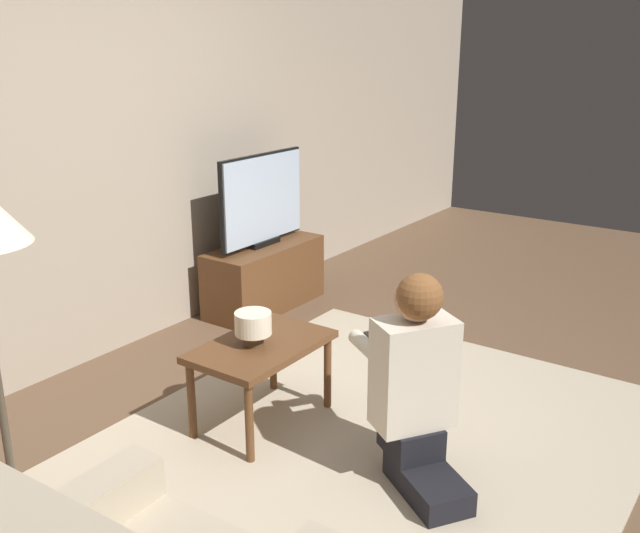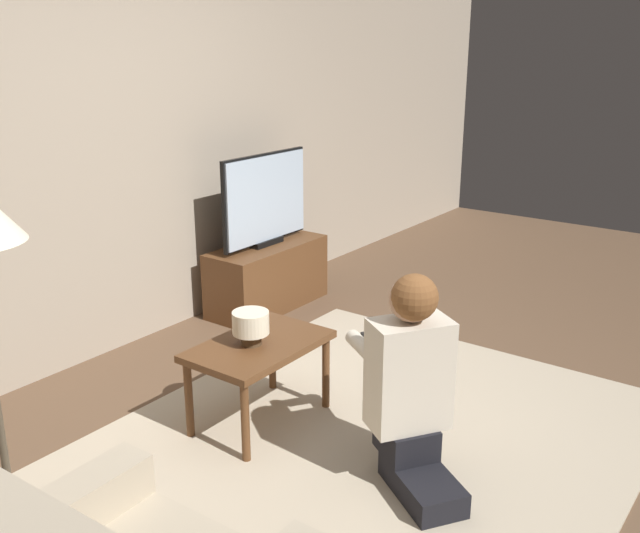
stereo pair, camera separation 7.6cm
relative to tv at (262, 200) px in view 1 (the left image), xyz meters
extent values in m
plane|color=brown|center=(-1.21, -1.61, -0.80)|extent=(10.00, 10.00, 0.00)
cube|color=tan|center=(-1.21, 0.32, 0.50)|extent=(10.00, 0.06, 2.60)
cube|color=#BCAD93|center=(-1.21, -1.61, -0.79)|extent=(2.87, 2.30, 0.02)
cube|color=brown|center=(0.00, 0.00, -0.56)|extent=(0.94, 0.39, 0.47)
cube|color=black|center=(0.00, 0.00, -0.31)|extent=(0.28, 0.08, 0.04)
cube|color=black|center=(0.00, 0.00, 0.01)|extent=(0.84, 0.03, 0.63)
cube|color=silver|center=(0.00, 0.00, 0.01)|extent=(0.81, 0.04, 0.60)
cube|color=brown|center=(-1.29, -1.05, -0.37)|extent=(0.71, 0.44, 0.04)
cylinder|color=brown|center=(-1.61, -1.23, -0.60)|extent=(0.04, 0.04, 0.41)
cylinder|color=brown|center=(-0.98, -1.23, -0.60)|extent=(0.04, 0.04, 0.41)
cylinder|color=brown|center=(-1.61, -0.87, -0.60)|extent=(0.04, 0.04, 0.41)
cylinder|color=brown|center=(-0.98, -0.87, -0.60)|extent=(0.04, 0.04, 0.41)
cube|color=black|center=(-1.36, -2.01, -0.73)|extent=(0.42, 0.47, 0.11)
cube|color=black|center=(-1.27, -1.88, -0.60)|extent=(0.32, 0.32, 0.14)
cube|color=beige|center=(-1.27, -1.88, -0.29)|extent=(0.39, 0.36, 0.49)
sphere|color=tan|center=(-1.27, -1.88, 0.05)|extent=(0.19, 0.19, 0.19)
sphere|color=brown|center=(-1.28, -1.89, 0.06)|extent=(0.20, 0.20, 0.20)
cube|color=black|center=(-1.06, -1.57, -0.27)|extent=(0.13, 0.11, 0.04)
cylinder|color=beige|center=(-1.05, -1.73, -0.27)|extent=(0.23, 0.29, 0.07)
cylinder|color=beige|center=(-1.22, -1.61, -0.27)|extent=(0.23, 0.29, 0.07)
cylinder|color=#4C3823|center=(-1.33, -1.03, -0.32)|extent=(0.10, 0.10, 0.06)
cylinder|color=#EFE5C6|center=(-1.33, -1.03, -0.24)|extent=(0.18, 0.18, 0.11)
camera|label=1|loc=(-3.76, -3.14, 1.07)|focal=40.00mm
camera|label=2|loc=(-3.71, -3.20, 1.07)|focal=40.00mm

